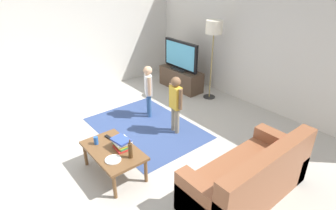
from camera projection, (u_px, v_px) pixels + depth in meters
name	position (u px, v px, depth m)	size (l,w,h in m)	color
ground	(141.00, 149.00, 4.67)	(7.80, 7.80, 0.00)	#B2ADA3
wall_back	(256.00, 43.00, 5.76)	(6.00, 0.12, 2.70)	silver
wall_left	(62.00, 38.00, 6.14)	(0.12, 6.00, 2.70)	silver
area_rug	(146.00, 128.00, 5.28)	(2.20, 1.60, 0.01)	#33477A
tv_stand	(181.00, 79.00, 6.94)	(1.20, 0.44, 0.50)	#4C3828
tv	(181.00, 56.00, 6.66)	(1.10, 0.28, 0.71)	black
couch	(251.00, 180.00, 3.57)	(0.80, 1.80, 0.86)	brown
floor_lamp	(214.00, 32.00, 5.86)	(0.36, 0.36, 1.78)	#262626
child_near_tv	(148.00, 87.00, 5.45)	(0.33, 0.22, 1.07)	#33598C
child_center	(176.00, 100.00, 4.89)	(0.36, 0.18, 1.09)	gray
coffee_table	(113.00, 152.00, 3.97)	(1.00, 0.60, 0.42)	brown
book_stack	(122.00, 143.00, 3.95)	(0.29, 0.24, 0.16)	red
bottle	(130.00, 150.00, 3.73)	(0.06, 0.06, 0.29)	#4C3319
tv_remote	(109.00, 138.00, 4.21)	(0.17, 0.05, 0.02)	black
soda_can	(96.00, 140.00, 4.05)	(0.07, 0.07, 0.12)	#2659B2
plate	(113.00, 160.00, 3.73)	(0.22, 0.22, 0.02)	white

